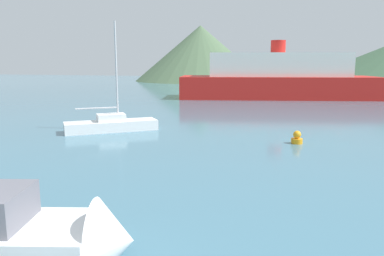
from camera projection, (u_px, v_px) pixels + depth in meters
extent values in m
cone|color=white|center=(114.00, 240.00, 8.81)|extent=(1.43, 2.20, 2.03)
cube|color=white|center=(111.00, 126.00, 25.10)|extent=(5.82, 5.03, 0.68)
cube|color=white|center=(111.00, 117.00, 25.00)|extent=(2.16, 2.04, 0.48)
cylinder|color=#BCBCC1|center=(116.00, 72.00, 24.65)|extent=(0.12, 0.12, 6.52)
cylinder|color=#BCBCC1|center=(97.00, 108.00, 24.56)|extent=(2.22, 1.74, 0.10)
cube|color=red|center=(277.00, 87.00, 48.74)|extent=(25.80, 12.68, 2.81)
cube|color=silver|center=(277.00, 65.00, 48.24)|extent=(18.31, 9.98, 2.97)
cylinder|color=red|center=(278.00, 47.00, 47.85)|extent=(1.88, 1.88, 1.60)
cylinder|color=orange|center=(297.00, 141.00, 21.21)|extent=(0.64, 0.64, 0.29)
sphere|color=orange|center=(297.00, 135.00, 21.15)|extent=(0.45, 0.45, 0.45)
cone|color=#4C6647|center=(200.00, 53.00, 95.94)|extent=(33.34, 33.34, 13.97)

